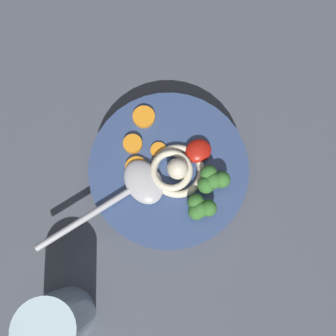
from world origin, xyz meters
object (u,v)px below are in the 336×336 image
at_px(noodle_pile, 176,170).
at_px(soup_spoon, 134,188).
at_px(drinking_glass, 57,322).
at_px(soup_bowl, 168,172).

height_order(noodle_pile, soup_spoon, noodle_pile).
distance_m(noodle_pile, drinking_glass, 0.22).
xyz_separation_m(noodle_pile, soup_spoon, (0.06, -0.01, -0.00)).
distance_m(soup_bowl, noodle_pile, 0.03).
xyz_separation_m(soup_spoon, drinking_glass, (0.15, 0.09, -0.00)).
height_order(soup_bowl, noodle_pile, noodle_pile).
relative_size(soup_bowl, drinking_glass, 1.99).
height_order(soup_bowl, soup_spoon, soup_spoon).
height_order(noodle_pile, drinking_glass, drinking_glass).
distance_m(soup_spoon, drinking_glass, 0.18).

